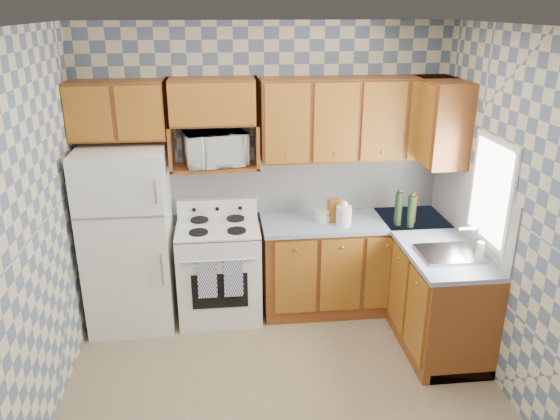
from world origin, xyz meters
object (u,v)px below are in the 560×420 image
object	(u,v)px
electric_kettle	(344,216)
microwave	(215,148)
refrigerator	(129,239)
stove_body	(220,271)

from	to	relation	value
electric_kettle	microwave	bearing A→B (deg)	165.63
refrigerator	electric_kettle	world-z (taller)	refrigerator
stove_body	refrigerator	bearing A→B (deg)	-178.22
stove_body	electric_kettle	distance (m)	1.29
stove_body	microwave	distance (m)	1.17
stove_body	microwave	bearing A→B (deg)	88.56
refrigerator	microwave	size ratio (longest dim) A/B	3.07
microwave	electric_kettle	distance (m)	1.33
refrigerator	microwave	world-z (taller)	microwave
refrigerator	microwave	distance (m)	1.13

